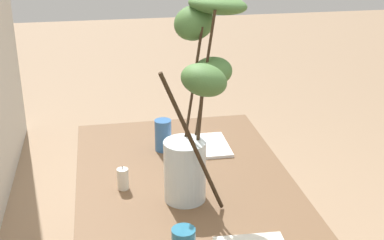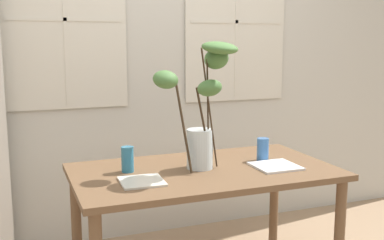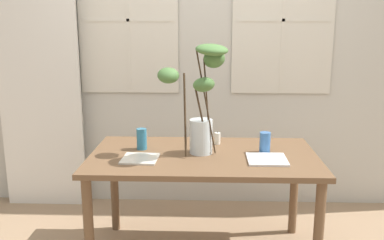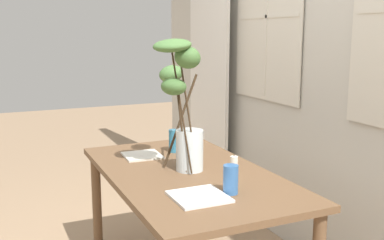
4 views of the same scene
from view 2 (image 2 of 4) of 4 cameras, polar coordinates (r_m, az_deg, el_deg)
name	(u,v)px [view 2 (image 2 of 4)]	position (r m, az deg, el deg)	size (l,w,h in m)	color
back_wall_with_windows	(154,40)	(3.60, -4.61, 9.52)	(5.11, 0.14, 2.95)	beige
dining_table	(204,184)	(2.79, 1.44, -7.64)	(1.50, 0.84, 0.74)	brown
vase_with_branches	(202,106)	(2.67, 1.24, 1.72)	(0.49, 0.36, 0.74)	silver
drinking_glass_blue_left	(128,159)	(2.71, -7.72, -4.68)	(0.07, 0.07, 0.15)	teal
drinking_glass_blue_right	(263,149)	(2.97, 8.46, -3.50)	(0.07, 0.07, 0.14)	#386BAD
plate_square_left	(142,181)	(2.53, -6.02, -7.31)	(0.23, 0.23, 0.01)	silver
plate_square_right	(275,166)	(2.84, 9.94, -5.45)	(0.25, 0.25, 0.01)	white
pillar_candle	(204,151)	(3.01, 1.40, -3.76)	(0.04, 0.04, 0.10)	silver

